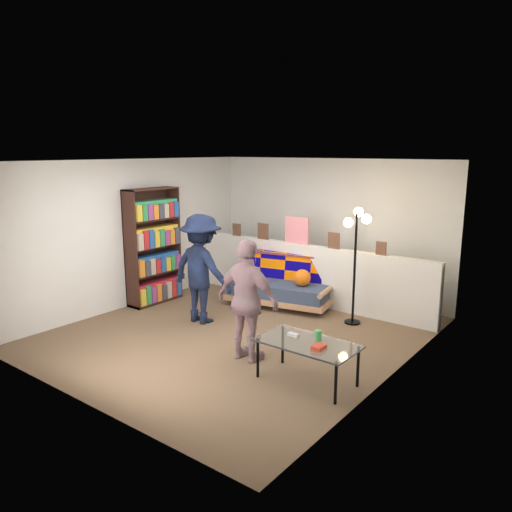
{
  "coord_description": "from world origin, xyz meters",
  "views": [
    {
      "loc": [
        4.25,
        -5.15,
        2.55
      ],
      "look_at": [
        0.0,
        0.4,
        1.05
      ],
      "focal_mm": 35.0,
      "sensor_mm": 36.0,
      "label": 1
    }
  ],
  "objects_px": {
    "bookshelf": "(153,250)",
    "person_right": "(248,301)",
    "futon_sofa": "(282,285)",
    "floor_lamp": "(356,243)",
    "person_left": "(201,269)",
    "coffee_table": "(308,345)"
  },
  "relations": [
    {
      "from": "bookshelf",
      "to": "floor_lamp",
      "type": "relative_size",
      "value": 1.12
    },
    {
      "from": "futon_sofa",
      "to": "person_right",
      "type": "relative_size",
      "value": 1.22
    },
    {
      "from": "floor_lamp",
      "to": "person_right",
      "type": "xyz_separation_m",
      "value": [
        -0.42,
        -2.01,
        -0.47
      ]
    },
    {
      "from": "futon_sofa",
      "to": "person_left",
      "type": "height_order",
      "value": "person_left"
    },
    {
      "from": "bookshelf",
      "to": "person_right",
      "type": "bearing_deg",
      "value": -18.48
    },
    {
      "from": "coffee_table",
      "to": "floor_lamp",
      "type": "xyz_separation_m",
      "value": [
        -0.48,
        2.09,
        0.79
      ]
    },
    {
      "from": "bookshelf",
      "to": "person_right",
      "type": "xyz_separation_m",
      "value": [
        2.74,
        -0.92,
        -0.14
      ]
    },
    {
      "from": "person_left",
      "to": "person_right",
      "type": "bearing_deg",
      "value": 153.91
    },
    {
      "from": "futon_sofa",
      "to": "coffee_table",
      "type": "relative_size",
      "value": 1.64
    },
    {
      "from": "futon_sofa",
      "to": "bookshelf",
      "type": "relative_size",
      "value": 0.95
    },
    {
      "from": "futon_sofa",
      "to": "floor_lamp",
      "type": "xyz_separation_m",
      "value": [
        1.35,
        -0.07,
        0.88
      ]
    },
    {
      "from": "futon_sofa",
      "to": "person_right",
      "type": "bearing_deg",
      "value": -66.07
    },
    {
      "from": "bookshelf",
      "to": "person_left",
      "type": "bearing_deg",
      "value": -9.97
    },
    {
      "from": "bookshelf",
      "to": "person_right",
      "type": "distance_m",
      "value": 2.89
    },
    {
      "from": "floor_lamp",
      "to": "person_right",
      "type": "distance_m",
      "value": 2.11
    },
    {
      "from": "futon_sofa",
      "to": "person_left",
      "type": "xyz_separation_m",
      "value": [
        -0.49,
        -1.4,
        0.47
      ]
    },
    {
      "from": "futon_sofa",
      "to": "floor_lamp",
      "type": "bearing_deg",
      "value": -3.09
    },
    {
      "from": "bookshelf",
      "to": "person_left",
      "type": "height_order",
      "value": "bookshelf"
    },
    {
      "from": "floor_lamp",
      "to": "person_right",
      "type": "bearing_deg",
      "value": -101.88
    },
    {
      "from": "person_left",
      "to": "person_right",
      "type": "relative_size",
      "value": 1.08
    },
    {
      "from": "bookshelf",
      "to": "coffee_table",
      "type": "bearing_deg",
      "value": -15.19
    },
    {
      "from": "person_right",
      "to": "floor_lamp",
      "type": "bearing_deg",
      "value": -101.26
    }
  ]
}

